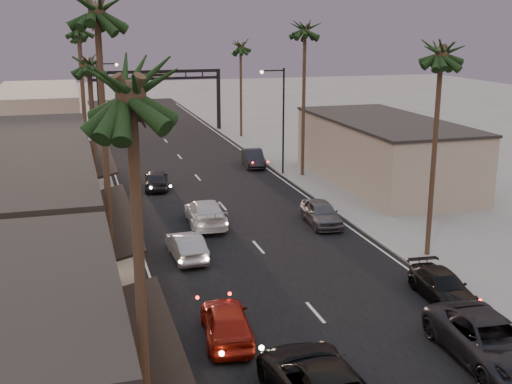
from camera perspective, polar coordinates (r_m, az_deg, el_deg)
ground at (r=48.31m, az=-3.82°, el=-0.31°), size 200.00×200.00×0.00m
road at (r=53.05m, az=-5.00°, el=1.05°), size 14.00×120.00×0.02m
sidewalk_left at (r=58.92m, az=-15.46°, el=2.01°), size 5.00×92.00×0.12m
sidewalk_right at (r=62.04m, az=2.35°, el=3.16°), size 5.00×92.00×0.12m
storefront_mid at (r=33.20m, az=-20.82°, el=-3.39°), size 8.00×14.00×5.50m
storefront_far at (r=48.72m, az=-19.51°, el=2.02°), size 8.00×16.00×5.00m
storefront_dist at (r=71.28m, az=-18.69°, el=6.32°), size 8.00×20.00×6.00m
building_right at (r=52.45m, az=11.26°, el=3.45°), size 8.00×18.00×5.00m
arch at (r=76.54m, az=-8.85°, el=9.36°), size 15.20×0.40×7.27m
streetlight_right at (r=53.80m, az=2.17°, el=7.06°), size 2.13×0.30×9.00m
streetlight_left at (r=64.05m, az=-13.58°, el=7.91°), size 2.13×0.30×9.00m
palm_la at (r=14.68m, az=-11.16°, el=10.14°), size 3.20×3.20×13.20m
palm_lb at (r=27.62m, az=-14.03°, el=16.08°), size 3.20×3.20×15.20m
palm_lc at (r=41.65m, az=-14.70°, el=11.45°), size 3.20×3.20×12.20m
palm_ld at (r=60.59m, az=-15.47°, el=14.15°), size 3.20×3.20×14.20m
palm_ra at (r=34.92m, az=16.20°, el=12.39°), size 3.20×3.20×13.20m
palm_rb at (r=52.93m, az=4.39°, el=14.60°), size 3.20×3.20×14.20m
palm_rc at (r=72.03m, az=-1.37°, el=13.13°), size 3.20×3.20×12.20m
palm_far at (r=83.60m, az=-15.58°, el=13.51°), size 3.20×3.20×13.20m
oncoming_red at (r=26.66m, az=-2.64°, el=-11.41°), size 2.41×4.86×1.59m
oncoming_pickup at (r=22.53m, az=5.66°, el=-16.54°), size 3.24×6.45×1.75m
oncoming_silver at (r=35.52m, az=-6.23°, el=-4.76°), size 1.76×4.47×1.45m
oncoming_white at (r=41.12m, az=-4.53°, el=-1.84°), size 2.66×5.79×1.64m
oncoming_dgrey at (r=50.60m, az=-8.84°, el=1.13°), size 2.35×4.65×1.52m
curbside_near at (r=26.53m, az=20.09°, el=-12.34°), size 3.21×6.37×1.73m
curbside_black at (r=31.44m, az=16.26°, el=-8.06°), size 2.24×4.76×1.34m
curbside_grey at (r=41.28m, az=5.82°, el=-1.86°), size 2.17×4.71×1.56m
curbside_far at (r=57.84m, az=-0.25°, el=3.03°), size 2.18×4.82×1.53m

